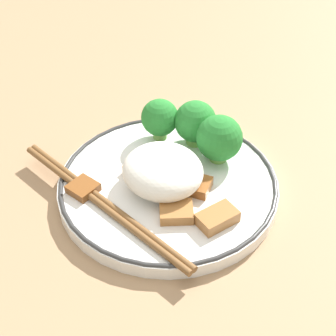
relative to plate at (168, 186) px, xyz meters
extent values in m
plane|color=#9E7A56|center=(0.00, 0.00, -0.01)|extent=(3.00, 3.00, 0.00)
cylinder|color=white|center=(0.00, 0.00, 0.00)|extent=(0.23, 0.23, 0.02)
torus|color=#333333|center=(0.00, 0.00, 0.01)|extent=(0.23, 0.23, 0.00)
ellipsoid|color=white|center=(0.00, -0.01, 0.03)|extent=(0.09, 0.08, 0.04)
cylinder|color=#72AD4C|center=(0.01, 0.07, 0.01)|extent=(0.02, 0.02, 0.01)
sphere|color=#267A2D|center=(0.01, 0.07, 0.04)|extent=(0.05, 0.05, 0.05)
cylinder|color=#72AD4C|center=(-0.03, 0.07, 0.01)|extent=(0.02, 0.02, 0.01)
sphere|color=#267A2D|center=(-0.03, 0.07, 0.04)|extent=(0.05, 0.05, 0.05)
cylinder|color=#72AD4C|center=(-0.06, 0.05, 0.01)|extent=(0.02, 0.02, 0.01)
sphere|color=#267A2D|center=(-0.06, 0.05, 0.03)|extent=(0.04, 0.04, 0.04)
cube|color=brown|center=(-0.05, -0.07, 0.01)|extent=(0.03, 0.03, 0.01)
cube|color=#9E6633|center=(0.08, -0.01, 0.01)|extent=(0.03, 0.04, 0.01)
cube|color=#9E6633|center=(0.04, -0.03, 0.01)|extent=(0.04, 0.04, 0.01)
cube|color=#9E6633|center=(-0.03, -0.01, 0.01)|extent=(0.02, 0.03, 0.01)
cube|color=brown|center=(0.03, 0.01, 0.01)|extent=(0.04, 0.04, 0.01)
cylinder|color=brown|center=(-0.02, -0.07, 0.01)|extent=(0.25, 0.01, 0.01)
cylinder|color=brown|center=(-0.02, -0.07, 0.01)|extent=(0.25, 0.01, 0.01)
camera|label=1|loc=(0.31, -0.31, 0.41)|focal=60.00mm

